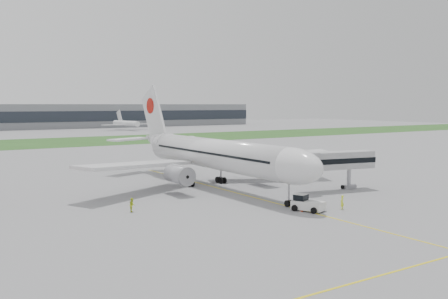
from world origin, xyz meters
TOP-DOWN VIEW (x-y plane):
  - ground at (0.00, 0.00)m, footprint 600.00×600.00m
  - apron_markings at (0.00, -5.00)m, footprint 70.00×70.00m
  - grass_strip at (0.00, 120.00)m, footprint 600.00×50.00m
  - airliner at (0.00, 4.87)m, footprint 48.13×53.95m
  - pushback_tug at (0.29, -18.15)m, footprint 3.86×4.60m
  - jet_bridge at (14.15, -9.04)m, footprint 14.01×5.35m
  - safety_cone_left at (-0.50, -18.18)m, footprint 0.42×0.42m
  - safety_cone_right at (0.50, -18.23)m, footprint 0.37×0.37m
  - ground_crew_near at (4.81, -20.09)m, footprint 0.80×0.71m
  - ground_crew_far at (-19.02, -6.53)m, footprint 0.93×1.05m
  - distant_aircraft_right at (58.85, 188.83)m, footprint 30.41×27.60m

SIDE VIEW (x-z plane):
  - ground at x=0.00m, z-range 0.00..0.00m
  - apron_markings at x=0.00m, z-range -0.02..0.02m
  - distant_aircraft_right at x=58.85m, z-range -5.27..5.27m
  - grass_strip at x=0.00m, z-range 0.00..0.02m
  - safety_cone_right at x=0.50m, z-range 0.00..0.51m
  - safety_cone_left at x=-0.50m, z-range 0.00..0.58m
  - ground_crew_far at x=-19.02m, z-range 0.00..1.82m
  - ground_crew_near at x=4.81m, z-range 0.00..1.85m
  - pushback_tug at x=0.29m, z-range -0.08..1.99m
  - jet_bridge at x=14.15m, z-range 1.53..7.92m
  - airliner at x=0.00m, z-range -3.28..14.60m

